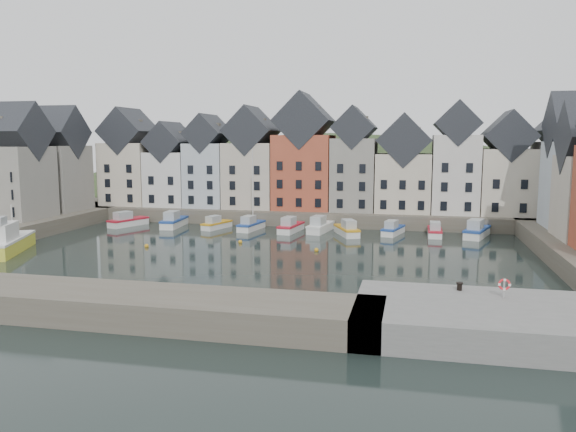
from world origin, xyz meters
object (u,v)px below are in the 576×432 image
(boat_a, at_px, (127,221))
(boat_d, at_px, (251,225))
(mooring_bollard, at_px, (460,286))
(life_ring_post, at_px, (504,285))
(large_vessel, at_px, (7,242))

(boat_a, bearing_deg, boat_d, 22.10)
(boat_d, relative_size, mooring_bollard, 20.58)
(life_ring_post, bearing_deg, mooring_bollard, 155.82)
(boat_a, relative_size, boat_d, 0.58)
(mooring_bollard, relative_size, life_ring_post, 0.43)
(life_ring_post, bearing_deg, boat_a, 143.18)
(mooring_bollard, bearing_deg, large_vessel, 164.93)
(boat_a, distance_m, mooring_bollard, 55.87)
(boat_d, bearing_deg, life_ring_post, -43.21)
(boat_d, xyz_separation_m, large_vessel, (-21.96, -21.67, 0.54))
(boat_a, distance_m, boat_d, 18.76)
(boat_a, relative_size, mooring_bollard, 11.92)
(boat_a, height_order, life_ring_post, life_ring_post)
(mooring_bollard, distance_m, life_ring_post, 3.10)
(boat_a, xyz_separation_m, life_ring_post, (47.09, -35.25, 2.13))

